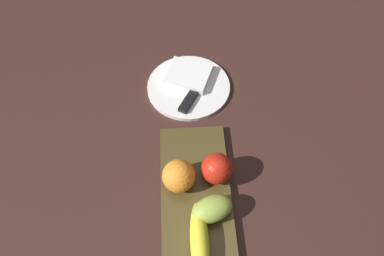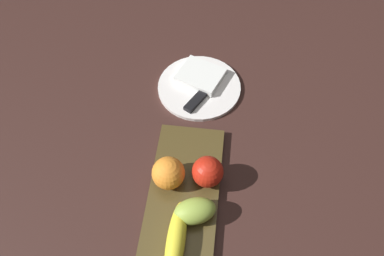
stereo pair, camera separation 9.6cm
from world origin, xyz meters
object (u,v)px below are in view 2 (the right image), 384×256
apple (208,172)px  grape_bunch (195,211)px  banana (177,242)px  orange_near_apple (169,172)px  knife (201,96)px  folded_napkin (200,76)px  dinner_plate (199,87)px  fruit_tray (183,197)px

apple → grape_bunch: (-0.09, 0.02, -0.01)m
banana → orange_near_apple: bearing=-165.2°
apple → knife: (0.24, 0.04, -0.04)m
grape_bunch → folded_napkin: grape_bunch is taller
apple → dinner_plate: (0.28, 0.05, -0.05)m
banana → grape_bunch: 0.08m
apple → banana: apple is taller
fruit_tray → orange_near_apple: 0.07m
fruit_tray → knife: size_ratio=2.25×
banana → orange_near_apple: 0.15m
orange_near_apple → apple: bearing=-82.5°
fruit_tray → dinner_plate: 0.33m
grape_bunch → knife: bearing=3.9°
grape_bunch → knife: grape_bunch is taller
apple → grape_bunch: bearing=168.9°
fruit_tray → knife: 0.29m
apple → grape_bunch: apple is taller
fruit_tray → folded_napkin: bearing=0.0°
orange_near_apple → knife: orange_near_apple is taller
grape_bunch → folded_napkin: bearing=4.5°
dinner_plate → folded_napkin: 0.03m
banana → dinner_plate: 0.45m
fruit_tray → orange_near_apple: size_ratio=5.03×
grape_bunch → dinner_plate: 0.38m
apple → knife: bearing=9.5°
knife → folded_napkin: bearing=36.7°
dinner_plate → fruit_tray: bearing=180.0°
banana → orange_near_apple: orange_near_apple is taller
orange_near_apple → knife: bearing=-10.1°
fruit_tray → orange_near_apple: bearing=45.4°
grape_bunch → fruit_tray: bearing=36.1°
folded_napkin → dinner_plate: bearing=180.0°
folded_napkin → knife: size_ratio=0.69×
fruit_tray → banana: (-0.11, -0.00, 0.03)m
fruit_tray → dinner_plate: size_ratio=1.66×
fruit_tray → banana: banana is taller
apple → orange_near_apple: orange_near_apple is taller
dinner_plate → apple: bearing=-170.1°
fruit_tray → apple: (0.05, -0.05, 0.04)m
banana → folded_napkin: size_ratio=1.54×
fruit_tray → apple: size_ratio=5.24×
dinner_plate → folded_napkin: (0.03, 0.00, 0.02)m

